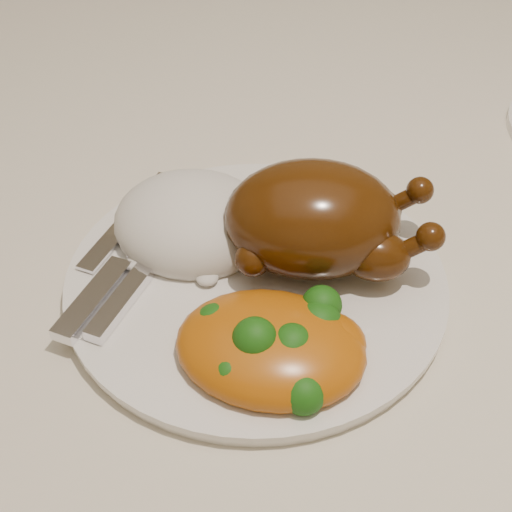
# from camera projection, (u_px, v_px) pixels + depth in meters

# --- Properties ---
(dining_table) EXTENTS (1.60, 0.90, 0.76)m
(dining_table) POSITION_uv_depth(u_px,v_px,m) (291.00, 269.00, 0.72)
(dining_table) COLOR brown
(dining_table) RESTS_ON floor
(tablecloth) EXTENTS (1.73, 1.03, 0.18)m
(tablecloth) POSITION_uv_depth(u_px,v_px,m) (294.00, 212.00, 0.67)
(tablecloth) COLOR beige
(tablecloth) RESTS_ON dining_table
(dinner_plate) EXTENTS (0.29, 0.29, 0.01)m
(dinner_plate) POSITION_uv_depth(u_px,v_px,m) (256.00, 281.00, 0.55)
(dinner_plate) COLOR silver
(dinner_plate) RESTS_ON tablecloth
(roast_chicken) EXTENTS (0.17, 0.12, 0.08)m
(roast_chicken) POSITION_uv_depth(u_px,v_px,m) (317.00, 219.00, 0.53)
(roast_chicken) COLOR #482607
(roast_chicken) RESTS_ON dinner_plate
(rice_mound) EXTENTS (0.14, 0.13, 0.07)m
(rice_mound) POSITION_uv_depth(u_px,v_px,m) (193.00, 223.00, 0.57)
(rice_mound) COLOR white
(rice_mound) RESTS_ON dinner_plate
(mac_and_cheese) EXTENTS (0.14, 0.11, 0.05)m
(mac_and_cheese) POSITION_uv_depth(u_px,v_px,m) (277.00, 345.00, 0.48)
(mac_and_cheese) COLOR #B05C0B
(mac_and_cheese) RESTS_ON dinner_plate
(cutlery) EXTENTS (0.07, 0.20, 0.01)m
(cutlery) POSITION_uv_depth(u_px,v_px,m) (119.00, 271.00, 0.54)
(cutlery) COLOR silver
(cutlery) RESTS_ON dinner_plate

